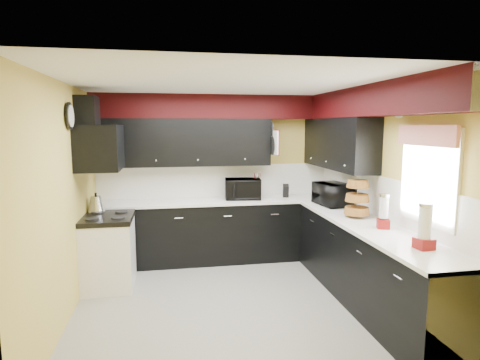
% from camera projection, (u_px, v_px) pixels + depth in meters
% --- Properties ---
extents(ground, '(3.60, 3.60, 0.00)m').
position_uv_depth(ground, '(235.00, 301.00, 4.70)').
color(ground, gray).
rests_on(ground, ground).
extents(wall_back, '(3.60, 0.06, 2.50)m').
position_uv_depth(wall_back, '(216.00, 177.00, 6.29)').
color(wall_back, '#E0C666').
rests_on(wall_back, ground).
extents(wall_right, '(0.06, 3.60, 2.50)m').
position_uv_depth(wall_right, '(381.00, 192.00, 4.85)').
color(wall_right, '#E0C666').
rests_on(wall_right, ground).
extents(wall_left, '(0.06, 3.60, 2.50)m').
position_uv_depth(wall_left, '(66.00, 202.00, 4.22)').
color(wall_left, '#E0C666').
rests_on(wall_left, ground).
extents(ceiling, '(3.60, 3.60, 0.06)m').
position_uv_depth(ceiling, '(234.00, 84.00, 4.37)').
color(ceiling, white).
rests_on(ceiling, wall_back).
extents(cab_back, '(3.60, 0.60, 0.90)m').
position_uv_depth(cab_back, '(218.00, 231.00, 6.10)').
color(cab_back, black).
rests_on(cab_back, ground).
extents(cab_right, '(0.60, 3.00, 0.90)m').
position_uv_depth(cab_right, '(367.00, 265.00, 4.61)').
color(cab_right, black).
rests_on(cab_right, ground).
extents(counter_back, '(3.62, 0.64, 0.04)m').
position_uv_depth(counter_back, '(218.00, 201.00, 6.04)').
color(counter_back, white).
rests_on(counter_back, cab_back).
extents(counter_right, '(0.64, 3.02, 0.04)m').
position_uv_depth(counter_right, '(369.00, 226.00, 4.55)').
color(counter_right, white).
rests_on(counter_right, cab_right).
extents(splash_back, '(3.60, 0.02, 0.50)m').
position_uv_depth(splash_back, '(216.00, 181.00, 6.29)').
color(splash_back, white).
rests_on(splash_back, counter_back).
extents(splash_right, '(0.02, 3.60, 0.50)m').
position_uv_depth(splash_right, '(380.00, 197.00, 4.85)').
color(splash_right, white).
rests_on(splash_right, counter_right).
extents(upper_back, '(2.60, 0.35, 0.70)m').
position_uv_depth(upper_back, '(183.00, 142.00, 5.96)').
color(upper_back, black).
rests_on(upper_back, wall_back).
extents(upper_right, '(0.35, 1.80, 0.70)m').
position_uv_depth(upper_right, '(338.00, 143.00, 5.62)').
color(upper_right, black).
rests_on(upper_right, wall_right).
extents(soffit_back, '(3.60, 0.36, 0.35)m').
position_uv_depth(soffit_back, '(217.00, 107.00, 5.97)').
color(soffit_back, black).
rests_on(soffit_back, wall_back).
extents(soffit_right, '(0.36, 3.24, 0.35)m').
position_uv_depth(soffit_right, '(379.00, 101.00, 4.50)').
color(soffit_right, black).
rests_on(soffit_right, wall_right).
extents(stove, '(0.60, 0.75, 0.86)m').
position_uv_depth(stove, '(109.00, 253.00, 5.11)').
color(stove, white).
rests_on(stove, ground).
extents(cooktop, '(0.62, 0.77, 0.06)m').
position_uv_depth(cooktop, '(107.00, 218.00, 5.05)').
color(cooktop, black).
rests_on(cooktop, stove).
extents(hood, '(0.50, 0.78, 0.55)m').
position_uv_depth(hood, '(100.00, 147.00, 4.92)').
color(hood, black).
rests_on(hood, wall_left).
extents(hood_duct, '(0.24, 0.40, 0.40)m').
position_uv_depth(hood_duct, '(87.00, 113.00, 4.84)').
color(hood_duct, black).
rests_on(hood_duct, wall_left).
extents(window, '(0.03, 0.86, 0.96)m').
position_uv_depth(window, '(429.00, 177.00, 3.93)').
color(window, white).
rests_on(window, wall_right).
extents(valance, '(0.04, 0.88, 0.20)m').
position_uv_depth(valance, '(426.00, 136.00, 3.86)').
color(valance, red).
rests_on(valance, wall_right).
extents(pan_top, '(0.03, 0.22, 0.40)m').
position_uv_depth(pan_top, '(271.00, 129.00, 6.09)').
color(pan_top, black).
rests_on(pan_top, upper_back).
extents(pan_mid, '(0.03, 0.28, 0.46)m').
position_uv_depth(pan_mid, '(273.00, 146.00, 5.99)').
color(pan_mid, black).
rests_on(pan_mid, upper_back).
extents(pan_low, '(0.03, 0.24, 0.42)m').
position_uv_depth(pan_low, '(269.00, 147.00, 6.25)').
color(pan_low, black).
rests_on(pan_low, upper_back).
extents(cut_board, '(0.03, 0.26, 0.35)m').
position_uv_depth(cut_board, '(276.00, 143.00, 5.87)').
color(cut_board, white).
rests_on(cut_board, upper_back).
extents(baskets, '(0.27, 0.27, 0.50)m').
position_uv_depth(baskets, '(357.00, 198.00, 4.86)').
color(baskets, brown).
rests_on(baskets, upper_right).
extents(clock, '(0.03, 0.30, 0.30)m').
position_uv_depth(clock, '(70.00, 116.00, 4.35)').
color(clock, black).
rests_on(clock, wall_left).
extents(deco_plate, '(0.03, 0.24, 0.24)m').
position_uv_depth(deco_plate, '(399.00, 107.00, 4.37)').
color(deco_plate, white).
rests_on(deco_plate, wall_right).
extents(toaster_oven, '(0.57, 0.50, 0.31)m').
position_uv_depth(toaster_oven, '(243.00, 189.00, 6.10)').
color(toaster_oven, black).
rests_on(toaster_oven, counter_back).
extents(microwave, '(0.45, 0.60, 0.31)m').
position_uv_depth(microwave, '(333.00, 194.00, 5.60)').
color(microwave, black).
rests_on(microwave, counter_right).
extents(utensil_crock, '(0.15, 0.15, 0.15)m').
position_uv_depth(utensil_crock, '(257.00, 193.00, 6.16)').
color(utensil_crock, silver).
rests_on(utensil_crock, counter_back).
extents(knife_block, '(0.11, 0.14, 0.19)m').
position_uv_depth(knife_block, '(286.00, 191.00, 6.24)').
color(knife_block, black).
rests_on(knife_block, counter_back).
extents(kettle, '(0.29, 0.29, 0.21)m').
position_uv_depth(kettle, '(96.00, 204.00, 5.29)').
color(kettle, '#A5A5A9').
rests_on(kettle, cooktop).
extents(dispenser_a, '(0.16, 0.16, 0.34)m').
position_uv_depth(dispenser_a, '(384.00, 213.00, 4.33)').
color(dispenser_a, '#5C090A').
rests_on(dispenser_a, counter_right).
extents(dispenser_b, '(0.16, 0.16, 0.39)m').
position_uv_depth(dispenser_b, '(425.00, 228.00, 3.59)').
color(dispenser_b, '#700600').
rests_on(dispenser_b, counter_right).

